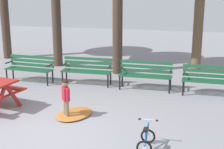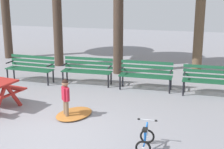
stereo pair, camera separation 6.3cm
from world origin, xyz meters
TOP-DOWN VIEW (x-y plane):
  - ground at (0.00, 0.00)m, footprint 36.00×36.00m
  - park_bench_far_left at (-2.33, 3.64)m, footprint 1.62×0.55m
  - park_bench_left at (-0.44, 3.85)m, footprint 1.61×0.50m
  - park_bench_right at (1.46, 3.79)m, footprint 1.60×0.47m
  - park_bench_far_right at (3.36, 3.68)m, footprint 1.60×0.46m
  - child_standing at (0.01, 1.00)m, footprint 0.28×0.30m
  - kids_bicycle at (2.11, -0.11)m, footprint 0.39×0.57m
  - leaf_pile at (0.14, 1.19)m, footprint 1.01×1.23m

SIDE VIEW (x-z plane):
  - ground at x=0.00m, z-range 0.00..0.00m
  - leaf_pile at x=0.14m, z-range 0.00..0.07m
  - kids_bicycle at x=2.11m, z-range -0.07..0.47m
  - park_bench_far_left at x=-2.33m, z-range 0.08..0.94m
  - park_bench_left at x=-0.44m, z-range 0.08..0.94m
  - park_bench_right at x=1.46m, z-range 0.08..0.94m
  - park_bench_far_right at x=3.36m, z-range 0.08..0.94m
  - child_standing at x=0.01m, z-range 0.08..1.03m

